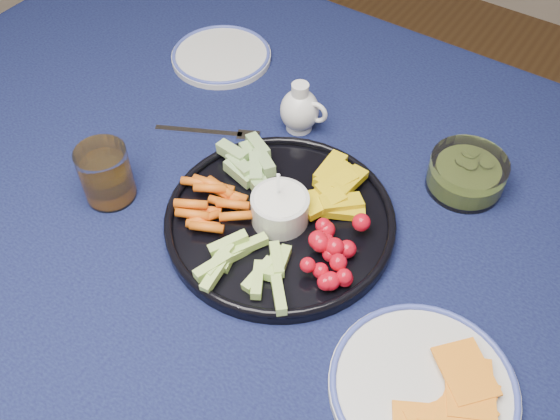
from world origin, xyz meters
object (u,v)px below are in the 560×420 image
Objects in this scene: pickle_bowl at (466,175)px; side_plate_extra at (221,55)px; cheese_plate at (424,386)px; juice_tumbler at (107,177)px; crudite_platter at (279,216)px; dining_table at (308,252)px; creamer_pitcher at (300,110)px.

pickle_bowl is 0.62× the size of side_plate_extra.
cheese_plate is 2.51× the size of juice_tumbler.
pickle_bowl reaches higher than cheese_plate.
dining_table is at bearing 50.05° from crudite_platter.
creamer_pitcher is 0.50m from cheese_plate.
side_plate_extra is at bearing 160.98° from creamer_pitcher.
pickle_bowl is (0.17, 0.19, 0.11)m from dining_table.
crudite_platter is at bearing -64.98° from creamer_pitcher.
pickle_bowl is 0.52m from side_plate_extra.
side_plate_extra is (-0.62, 0.40, -0.00)m from cheese_plate.
creamer_pitcher is (-0.12, 0.16, 0.13)m from dining_table.
creamer_pitcher is at bearing 127.37° from dining_table.
juice_tumbler is at bearing 177.78° from cheese_plate.
dining_table is 18.08× the size of juice_tumbler.
cheese_plate is at bearing -2.22° from juice_tumbler.
juice_tumbler reaches higher than cheese_plate.
juice_tumbler is at bearing -118.13° from creamer_pitcher.
pickle_bowl reaches higher than side_plate_extra.
crudite_platter is 1.48× the size of cheese_plate.
crudite_platter reaches higher than cheese_plate.
crudite_platter is at bearing -40.59° from side_plate_extra.
crudite_platter reaches higher than pickle_bowl.
dining_table is 4.87× the size of crudite_platter.
juice_tumbler is at bearing -143.91° from pickle_bowl.
pickle_bowl is (0.20, 0.23, 0.01)m from crudite_platter.
juice_tumbler is 0.48× the size of side_plate_extra.
side_plate_extra is at bearing 139.41° from crudite_platter.
pickle_bowl is at bearing 49.21° from crudite_platter.
side_plate_extra is at bearing 101.11° from juice_tumbler.
dining_table is 7.20× the size of cheese_plate.
juice_tumbler is 0.38m from side_plate_extra.
side_plate_extra is (-0.23, 0.08, -0.03)m from creamer_pitcher.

